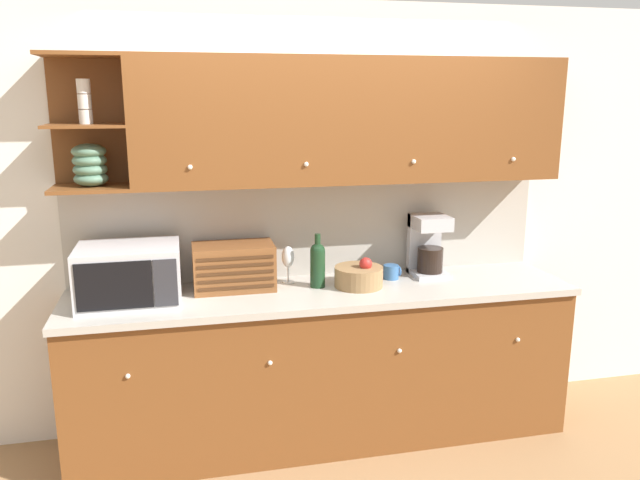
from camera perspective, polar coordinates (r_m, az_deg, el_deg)
ground_plane at (r=4.32m, az=-0.65°, el=-15.30°), size 24.00×24.00×0.00m
wall_back at (r=3.90m, az=-0.80°, el=1.94°), size 5.34×0.06×2.60m
counter_unit at (r=3.84m, az=0.31°, el=-11.22°), size 2.96×0.65×0.95m
backsplash_panel at (r=3.88m, az=-0.68°, el=1.13°), size 2.94×0.01×0.61m
upper_cabinets at (r=3.68m, az=2.19°, el=10.81°), size 2.94×0.35×0.72m
microwave at (r=3.56m, az=-17.04°, el=-3.00°), size 0.54×0.43×0.32m
bread_box at (r=3.67m, az=-7.90°, el=-2.43°), size 0.47×0.27×0.27m
wine_glass at (r=3.75m, az=-2.95°, el=-1.66°), size 0.08×0.08×0.23m
wine_bottle at (r=3.67m, az=-0.22°, el=-2.11°), size 0.09×0.09×0.32m
fruit_basket at (r=3.71m, az=3.58°, el=-3.31°), size 0.29×0.29×0.18m
mug at (r=3.88m, az=6.55°, el=-2.91°), size 0.11×0.09×0.09m
coffee_maker at (r=3.97m, az=9.85°, el=-0.42°), size 0.21×0.23×0.38m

